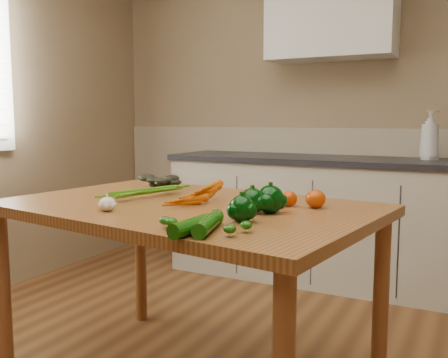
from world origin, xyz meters
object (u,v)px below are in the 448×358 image
soap_bottle_a (430,135)px  zucchini_a (208,223)px  tomato_c (316,199)px  tomato_b (289,199)px  garlic_bulb (107,204)px  pepper_a (252,201)px  pepper_c (242,209)px  carrot_bunch (181,193)px  tomato_a (253,195)px  zucchini_b (196,225)px  leafy_greens (161,177)px  table (186,225)px  pepper_b (270,199)px  soap_bottle_b (431,147)px

soap_bottle_a → zucchini_a: soap_bottle_a is taller
tomato_c → tomato_b: bearing=-171.8°
garlic_bulb → pepper_a: pepper_a is taller
pepper_a → pepper_c: pepper_a is taller
carrot_bunch → tomato_a: carrot_bunch is taller
carrot_bunch → zucchini_b: bearing=-45.5°
leafy_greens → table: bearing=-43.8°
garlic_bulb → pepper_a: 0.56m
tomato_c → pepper_c: bearing=-111.4°
carrot_bunch → zucchini_b: 0.59m
tomato_a → garlic_bulb: bearing=-133.2°
carrot_bunch → zucchini_b: (0.35, -0.47, -0.01)m
pepper_c → garlic_bulb: bearing=-174.0°
zucchini_a → pepper_b: bearing=80.9°
leafy_greens → pepper_b: leafy_greens is taller
pepper_c → carrot_bunch: bearing=147.4°
soap_bottle_b → zucchini_b: soap_bottle_b is taller
pepper_c → soap_bottle_b: bearing=78.1°
garlic_bulb → pepper_b: bearing=24.0°
pepper_c → tomato_c: pepper_c is taller
pepper_c → zucchini_a: (-0.03, -0.18, -0.02)m
garlic_bulb → tomato_c: tomato_c is taller
table → carrot_bunch: size_ratio=5.81×
pepper_a → tomato_c: pepper_a is taller
pepper_c → tomato_c: size_ratio=1.15×
leafy_greens → pepper_a: bearing=-31.2°
tomato_b → tomato_c: 0.11m
soap_bottle_a → garlic_bulb: 2.31m
pepper_c → tomato_b: pepper_c is taller
soap_bottle_a → garlic_bulb: soap_bottle_a is taller
pepper_a → soap_bottle_b: bearing=76.2°
tomato_b → zucchini_b: tomato_b is taller
soap_bottle_a → carrot_bunch: (-0.83, -1.77, -0.21)m
pepper_c → tomato_a: size_ratio=1.29×
table → pepper_b: 0.42m
zucchini_a → tomato_a: bearing=99.7°
carrot_bunch → pepper_a: bearing=-7.4°
soap_bottle_b → table: bearing=116.1°
pepper_c → tomato_b: size_ratio=1.33×
pepper_b → zucchini_a: bearing=-99.1°
soap_bottle_a → pepper_a: size_ratio=3.49×
pepper_b → pepper_c: (-0.03, -0.20, -0.01)m
tomato_c → zucchini_b: 0.62m
pepper_b → tomato_c: size_ratio=1.31×
pepper_b → carrot_bunch: bearing=171.4°
garlic_bulb → pepper_a: (0.51, 0.22, 0.02)m
leafy_greens → tomato_b: (0.78, -0.23, -0.02)m
tomato_a → zucchini_b: 0.60m
soap_bottle_b → zucchini_a: size_ratio=0.71×
table → tomato_c: tomato_c is taller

